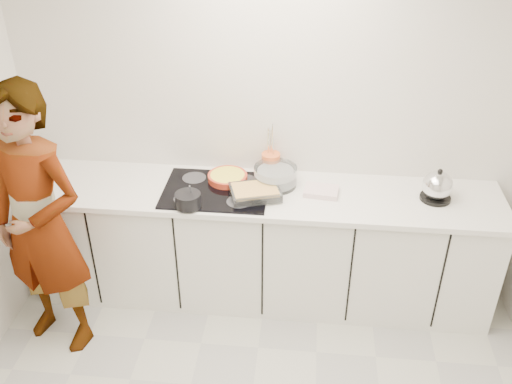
# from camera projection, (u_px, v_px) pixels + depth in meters

# --- Properties ---
(wall_back) EXTENTS (3.60, 0.00, 2.60)m
(wall_back) POSITION_uv_depth(u_px,v_px,m) (271.00, 121.00, 3.99)
(wall_back) COLOR silver
(wall_back) RESTS_ON ground
(base_cabinets) EXTENTS (3.20, 0.58, 0.87)m
(base_cabinets) POSITION_uv_depth(u_px,v_px,m) (266.00, 247.00, 4.18)
(base_cabinets) COLOR silver
(base_cabinets) RESTS_ON floor
(countertop) EXTENTS (3.24, 0.64, 0.04)m
(countertop) POSITION_uv_depth(u_px,v_px,m) (267.00, 195.00, 3.94)
(countertop) COLOR white
(countertop) RESTS_ON base_cabinets
(hob) EXTENTS (0.72, 0.54, 0.01)m
(hob) POSITION_uv_depth(u_px,v_px,m) (216.00, 190.00, 3.94)
(hob) COLOR black
(hob) RESTS_ON countertop
(tart_dish) EXTENTS (0.31, 0.31, 0.05)m
(tart_dish) POSITION_uv_depth(u_px,v_px,m) (228.00, 177.00, 4.03)
(tart_dish) COLOR red
(tart_dish) RESTS_ON hob
(saucepan) EXTENTS (0.21, 0.21, 0.16)m
(saucepan) POSITION_uv_depth(u_px,v_px,m) (188.00, 200.00, 3.73)
(saucepan) COLOR black
(saucepan) RESTS_ON hob
(baking_dish) EXTENTS (0.39, 0.33, 0.06)m
(baking_dish) POSITION_uv_depth(u_px,v_px,m) (255.00, 192.00, 3.84)
(baking_dish) COLOR silver
(baking_dish) RESTS_ON hob
(mixing_bowl) EXTENTS (0.38, 0.38, 0.14)m
(mixing_bowl) POSITION_uv_depth(u_px,v_px,m) (275.00, 177.00, 3.98)
(mixing_bowl) COLOR silver
(mixing_bowl) RESTS_ON countertop
(tea_towel) EXTENTS (0.25, 0.19, 0.04)m
(tea_towel) POSITION_uv_depth(u_px,v_px,m) (321.00, 191.00, 3.90)
(tea_towel) COLOR white
(tea_towel) RESTS_ON countertop
(kettle) EXTENTS (0.27, 0.27, 0.23)m
(kettle) POSITION_uv_depth(u_px,v_px,m) (437.00, 187.00, 3.80)
(kettle) COLOR black
(kettle) RESTS_ON countertop
(utensil_crock) EXTENTS (0.17, 0.17, 0.17)m
(utensil_crock) POSITION_uv_depth(u_px,v_px,m) (271.00, 164.00, 4.10)
(utensil_crock) COLOR orange
(utensil_crock) RESTS_ON countertop
(cook) EXTENTS (0.78, 0.62, 1.86)m
(cook) POSITION_uv_depth(u_px,v_px,m) (40.00, 225.00, 3.55)
(cook) COLOR silver
(cook) RESTS_ON floor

